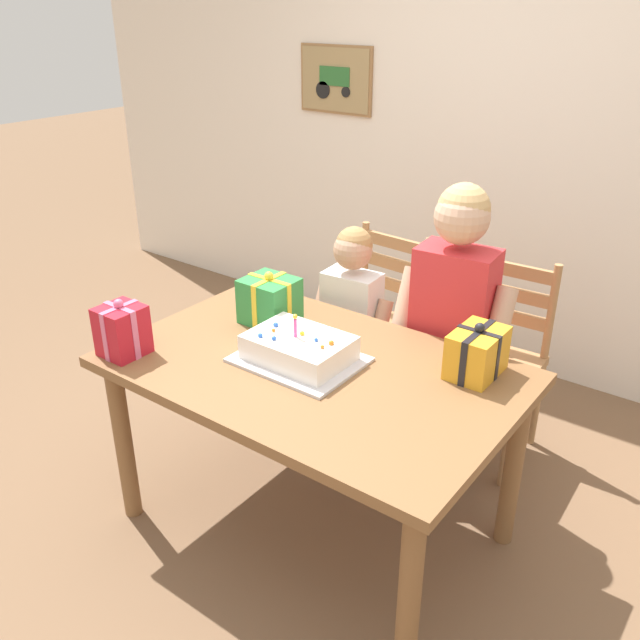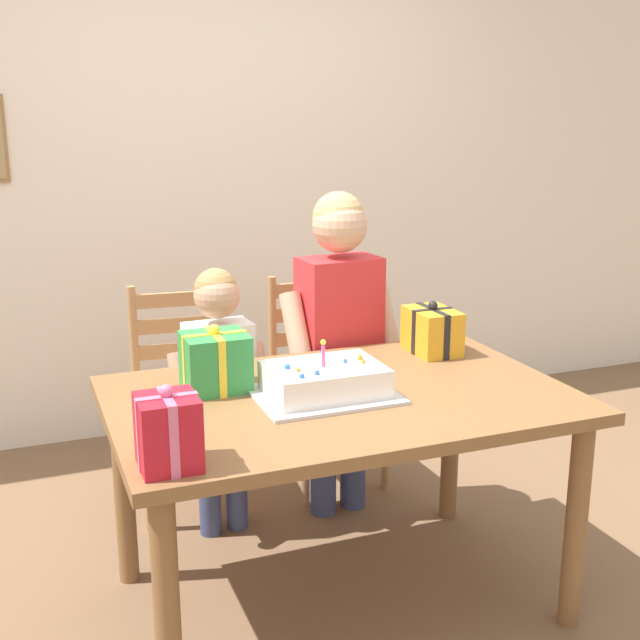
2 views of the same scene
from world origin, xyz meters
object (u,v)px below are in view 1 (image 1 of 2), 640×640
at_px(gift_box_corner_small, 270,301).
at_px(chair_left, 375,323).
at_px(dining_table, 313,388).
at_px(gift_box_red_large, 122,330).
at_px(child_older, 453,311).
at_px(birthday_cake, 299,349).
at_px(child_younger, 351,316).
at_px(gift_box_beside_cake, 477,353).
at_px(chair_right, 492,359).

relative_size(gift_box_corner_small, chair_left, 0.24).
relative_size(dining_table, gift_box_red_large, 6.53).
bearing_deg(gift_box_corner_small, dining_table, -27.27).
xyz_separation_m(gift_box_red_large, child_older, (0.87, 0.95, -0.04)).
bearing_deg(birthday_cake, gift_box_red_large, -148.56).
distance_m(dining_table, child_younger, 0.65).
bearing_deg(child_older, gift_box_red_large, -132.23).
height_order(birthday_cake, chair_left, birthday_cake).
height_order(birthday_cake, child_older, child_older).
bearing_deg(gift_box_red_large, child_older, 47.77).
bearing_deg(child_younger, gift_box_beside_cake, -22.75).
bearing_deg(chair_left, child_younger, -78.09).
bearing_deg(dining_table, chair_left, 108.59).
relative_size(child_older, child_younger, 1.25).
height_order(gift_box_beside_cake, gift_box_corner_small, gift_box_corner_small).
bearing_deg(gift_box_beside_cake, birthday_cake, -151.25).
bearing_deg(child_younger, birthday_cake, -73.07).
height_order(gift_box_red_large, gift_box_beside_cake, gift_box_red_large).
relative_size(chair_right, child_older, 0.69).
relative_size(gift_box_corner_small, chair_right, 0.24).
height_order(chair_left, child_older, child_older).
relative_size(gift_box_red_large, gift_box_corner_small, 1.01).
xyz_separation_m(gift_box_corner_small, chair_right, (0.67, 0.74, -0.38)).
relative_size(birthday_cake, gift_box_beside_cake, 1.95).
relative_size(gift_box_red_large, child_older, 0.17).
bearing_deg(chair_right, child_younger, -150.12).
bearing_deg(dining_table, chair_right, 71.31).
bearing_deg(chair_right, birthday_cake, -111.71).
height_order(birthday_cake, child_younger, child_younger).
bearing_deg(gift_box_corner_small, chair_left, 86.29).
bearing_deg(child_older, child_younger, 179.93).
distance_m(dining_table, gift_box_red_large, 0.73).
xyz_separation_m(gift_box_beside_cake, child_older, (-0.25, 0.31, -0.02)).
relative_size(dining_table, child_older, 1.10).
bearing_deg(gift_box_beside_cake, gift_box_red_large, -149.88).
height_order(gift_box_corner_small, chair_right, gift_box_corner_small).
bearing_deg(child_younger, chair_left, 101.91).
xyz_separation_m(birthday_cake, gift_box_beside_cake, (0.55, 0.30, 0.03)).
relative_size(gift_box_red_large, chair_left, 0.24).
height_order(gift_box_red_large, chair_left, gift_box_red_large).
bearing_deg(gift_box_corner_small, gift_box_beside_cake, 7.44).
height_order(gift_box_red_large, gift_box_corner_small, gift_box_red_large).
relative_size(gift_box_red_large, child_younger, 0.21).
relative_size(dining_table, gift_box_corner_small, 6.61).
bearing_deg(child_older, gift_box_corner_small, -145.36).
xyz_separation_m(dining_table, birthday_cake, (-0.06, -0.01, 0.14)).
bearing_deg(child_older, gift_box_beside_cake, -51.58).
xyz_separation_m(dining_table, chair_left, (-0.31, 0.93, -0.19)).
height_order(birthday_cake, gift_box_red_large, gift_box_red_large).
bearing_deg(birthday_cake, chair_right, 68.29).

